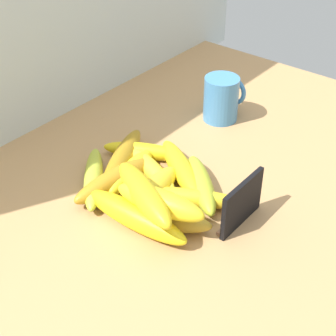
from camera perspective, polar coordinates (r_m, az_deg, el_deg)
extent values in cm
cube|color=tan|center=(98.85, 3.35, -2.09)|extent=(110.00, 76.00, 3.00)
cube|color=black|center=(86.96, 7.97, -3.76)|extent=(11.00, 0.80, 8.40)
cube|color=#936348|center=(89.76, 7.33, -5.48)|extent=(9.90, 1.20, 0.60)
cylinder|color=#4282BB|center=(114.84, 5.72, 7.41)|extent=(7.46, 7.46, 9.73)
torus|color=#4282BB|center=(118.40, 7.02, 8.24)|extent=(1.00, 6.45, 6.45)
ellipsoid|color=yellow|center=(97.31, -3.96, -0.36)|extent=(15.51, 6.76, 3.67)
ellipsoid|color=#ABB92B|center=(93.97, 3.57, -1.76)|extent=(14.31, 15.24, 3.86)
ellipsoid|color=yellow|center=(91.27, 1.76, -3.20)|extent=(13.50, 19.66, 3.38)
ellipsoid|color=yellow|center=(91.79, -1.65, -2.55)|extent=(15.92, 6.84, 4.34)
ellipsoid|color=yellow|center=(86.89, -3.57, -5.21)|extent=(5.06, 20.81, 4.35)
ellipsoid|color=#ABB633|center=(96.64, -8.01, -1.06)|extent=(15.87, 15.03, 3.37)
ellipsoid|color=yellow|center=(97.90, -1.87, -0.12)|extent=(8.63, 16.32, 3.43)
ellipsoid|color=yellow|center=(102.94, -2.64, 1.82)|extent=(10.27, 15.87, 3.29)
ellipsoid|color=yellow|center=(97.37, 1.47, -0.14)|extent=(13.91, 18.50, 3.94)
ellipsoid|color=#A4781A|center=(100.67, -4.94, 1.02)|extent=(20.17, 12.00, 3.81)
ellipsoid|color=#B89229|center=(86.60, -0.65, -5.60)|extent=(10.77, 16.45, 3.66)
ellipsoid|color=#B47F1D|center=(95.13, -5.72, -1.27)|extent=(18.27, 5.95, 4.08)
ellipsoid|color=yellow|center=(83.87, -0.86, -3.66)|extent=(6.84, 16.16, 4.26)
ellipsoid|color=gold|center=(84.43, -2.55, -2.81)|extent=(11.36, 18.15, 4.22)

